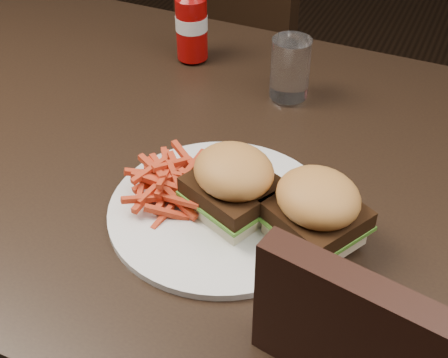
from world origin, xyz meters
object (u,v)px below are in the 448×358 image
at_px(dining_table, 182,155).
at_px(plate, 221,211).
at_px(chair_far, 277,82).
at_px(tumbler, 290,68).
at_px(ketchup_bottle, 192,28).

xyz_separation_m(dining_table, plate, (0.12, -0.11, 0.03)).
distance_m(dining_table, chair_far, 0.81).
bearing_deg(plate, tumbler, 93.03).
bearing_deg(ketchup_bottle, dining_table, -67.15).
bearing_deg(ketchup_bottle, tumbler, -14.76).
xyz_separation_m(plate, tumbler, (-0.02, 0.30, 0.05)).
xyz_separation_m(chair_far, plate, (0.22, -0.85, 0.33)).
relative_size(dining_table, tumbler, 12.28).
height_order(dining_table, tumbler, tumbler).
relative_size(chair_far, tumbler, 4.04).
height_order(chair_far, tumbler, tumbler).
distance_m(chair_far, plate, 0.94).
bearing_deg(plate, dining_table, 135.27).
xyz_separation_m(ketchup_bottle, tumbler, (0.20, -0.05, -0.01)).
relative_size(chair_far, plate, 1.37).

